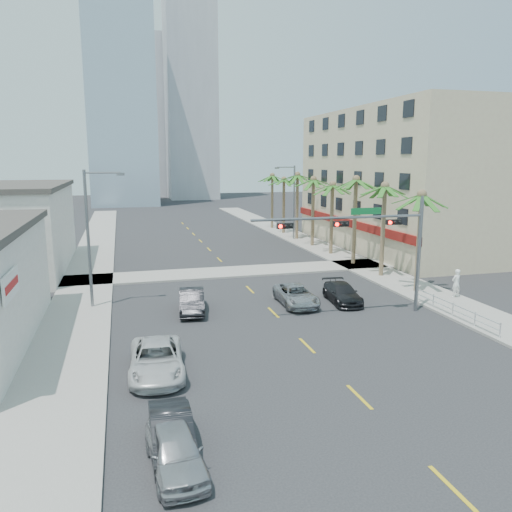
% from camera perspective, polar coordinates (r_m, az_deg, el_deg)
% --- Properties ---
extents(ground, '(260.00, 260.00, 0.00)m').
position_cam_1_polar(ground, '(23.30, 9.45, -13.48)').
color(ground, '#262628').
rests_on(ground, ground).
extents(sidewalk_right, '(4.00, 120.00, 0.15)m').
position_cam_1_polar(sidewalk_right, '(45.52, 12.80, -1.44)').
color(sidewalk_right, gray).
rests_on(sidewalk_right, ground).
extents(sidewalk_left, '(4.00, 120.00, 0.15)m').
position_cam_1_polar(sidewalk_left, '(40.47, -18.89, -3.29)').
color(sidewalk_left, gray).
rests_on(sidewalk_left, ground).
extents(sidewalk_cross, '(80.00, 4.00, 0.15)m').
position_cam_1_polar(sidewalk_cross, '(43.27, -2.68, -1.82)').
color(sidewalk_cross, gray).
rests_on(sidewalk_cross, ground).
extents(building_right, '(15.25, 28.00, 15.00)m').
position_cam_1_polar(building_right, '(58.25, 17.28, 8.33)').
color(building_right, '#C9B28E').
rests_on(building_right, ground).
extents(tower_far_left, '(14.00, 14.00, 48.00)m').
position_cam_1_polar(tower_far_left, '(115.16, -15.21, 17.67)').
color(tower_far_left, '#99B2C6').
rests_on(tower_far_left, ground).
extents(tower_far_right, '(12.00, 12.00, 60.00)m').
position_cam_1_polar(tower_far_right, '(132.09, -7.53, 19.64)').
color(tower_far_right, '#ADADB2').
rests_on(tower_far_right, ground).
extents(tower_far_center, '(16.00, 16.00, 42.00)m').
position_cam_1_polar(tower_far_center, '(144.82, -13.14, 15.08)').
color(tower_far_center, '#ADADB2').
rests_on(tower_far_center, ground).
extents(traffic_signal_mast, '(11.12, 0.54, 7.20)m').
position_cam_1_polar(traffic_signal_mast, '(31.30, 13.36, 2.32)').
color(traffic_signal_mast, slate).
rests_on(traffic_signal_mast, ground).
extents(palm_tree_0, '(4.80, 4.80, 7.80)m').
position_cam_1_polar(palm_tree_0, '(37.53, 18.43, 6.53)').
color(palm_tree_0, brown).
rests_on(palm_tree_0, ground).
extents(palm_tree_1, '(4.80, 4.80, 8.16)m').
position_cam_1_polar(palm_tree_1, '(41.94, 14.53, 7.61)').
color(palm_tree_1, brown).
rests_on(palm_tree_1, ground).
extents(palm_tree_2, '(4.80, 4.80, 8.52)m').
position_cam_1_polar(palm_tree_2, '(46.51, 11.37, 8.45)').
color(palm_tree_2, brown).
rests_on(palm_tree_2, ground).
extents(palm_tree_3, '(4.80, 4.80, 7.80)m').
position_cam_1_polar(palm_tree_3, '(51.25, 8.74, 7.95)').
color(palm_tree_3, brown).
rests_on(palm_tree_3, ground).
extents(palm_tree_4, '(4.80, 4.80, 8.16)m').
position_cam_1_polar(palm_tree_4, '(56.03, 6.59, 8.60)').
color(palm_tree_4, brown).
rests_on(palm_tree_4, ground).
extents(palm_tree_5, '(4.80, 4.80, 8.52)m').
position_cam_1_polar(palm_tree_5, '(60.88, 4.77, 9.13)').
color(palm_tree_5, brown).
rests_on(palm_tree_5, ground).
extents(palm_tree_6, '(4.80, 4.80, 7.80)m').
position_cam_1_polar(palm_tree_6, '(65.81, 3.21, 8.67)').
color(palm_tree_6, brown).
rests_on(palm_tree_6, ground).
extents(palm_tree_7, '(4.80, 4.80, 8.16)m').
position_cam_1_polar(palm_tree_7, '(70.75, 1.88, 9.11)').
color(palm_tree_7, brown).
rests_on(palm_tree_7, ground).
extents(streetlight_left, '(2.55, 0.25, 9.00)m').
position_cam_1_polar(streetlight_left, '(33.60, -18.32, 2.62)').
color(streetlight_left, slate).
rests_on(streetlight_left, ground).
extents(streetlight_right, '(2.55, 0.25, 9.00)m').
position_cam_1_polar(streetlight_right, '(60.82, 4.19, 6.57)').
color(streetlight_right, slate).
rests_on(streetlight_right, ground).
extents(guardrail, '(0.08, 8.08, 1.00)m').
position_cam_1_polar(guardrail, '(33.02, 21.60, -5.53)').
color(guardrail, silver).
rests_on(guardrail, ground).
extents(car_parked_near, '(1.88, 4.02, 1.33)m').
position_cam_1_polar(car_parked_near, '(16.86, -9.21, -21.04)').
color(car_parked_near, '#ADADB2').
rests_on(car_parked_near, ground).
extents(car_parked_mid, '(1.40, 3.96, 1.30)m').
position_cam_1_polar(car_parked_mid, '(17.80, -9.60, -19.26)').
color(car_parked_mid, black).
rests_on(car_parked_mid, ground).
extents(car_parked_far, '(2.69, 5.29, 1.43)m').
position_cam_1_polar(car_parked_far, '(23.42, -11.28, -11.51)').
color(car_parked_far, silver).
rests_on(car_parked_far, ground).
extents(car_lane_left, '(2.07, 4.56, 1.45)m').
position_cam_1_polar(car_lane_left, '(32.21, -7.35, -5.14)').
color(car_lane_left, black).
rests_on(car_lane_left, ground).
extents(car_lane_center, '(2.36, 4.85, 1.33)m').
position_cam_1_polar(car_lane_center, '(33.69, 4.60, -4.48)').
color(car_lane_center, '#A9A9AD').
rests_on(car_lane_center, ground).
extents(car_lane_right, '(2.23, 4.62, 1.30)m').
position_cam_1_polar(car_lane_right, '(34.64, 9.82, -4.20)').
color(car_lane_right, black).
rests_on(car_lane_right, ground).
extents(pedestrian, '(0.81, 0.62, 1.99)m').
position_cam_1_polar(pedestrian, '(37.52, 21.91, -2.89)').
color(pedestrian, white).
rests_on(pedestrian, sidewalk_right).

